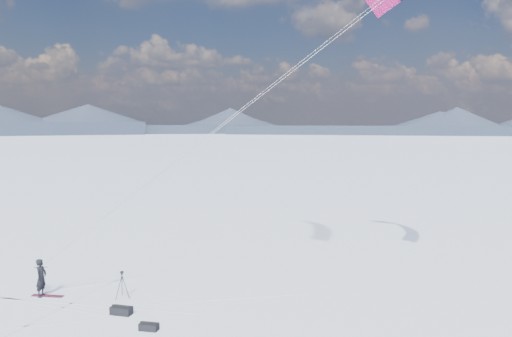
# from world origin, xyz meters

# --- Properties ---
(ground) EXTENTS (1800.00, 1800.00, 0.00)m
(ground) POSITION_xyz_m (0.00, 0.00, 0.00)
(ground) COLOR white
(horizon_hills) EXTENTS (704.00, 704.42, 10.72)m
(horizon_hills) POSITION_xyz_m (-0.00, 0.00, 4.77)
(horizon_hills) COLOR #18222D
(horizon_hills) RESTS_ON ground
(snow_tracks) EXTENTS (14.76, 10.25, 0.01)m
(snow_tracks) POSITION_xyz_m (-0.65, -0.35, 0.00)
(snow_tracks) COLOR silver
(snow_tracks) RESTS_ON ground
(snowkiter) EXTENTS (0.43, 0.63, 1.68)m
(snowkiter) POSITION_xyz_m (-2.66, 2.00, 0.00)
(snowkiter) COLOR black
(snowkiter) RESTS_ON ground
(snowboard) EXTENTS (1.45, 0.38, 0.04)m
(snowboard) POSITION_xyz_m (-2.42, 2.03, 0.02)
(snowboard) COLOR maroon
(snowboard) RESTS_ON ground
(tripod) EXTENTS (0.57, 0.61, 1.19)m
(tripod) POSITION_xyz_m (0.94, 2.05, 0.77)
(tripod) COLOR black
(tripod) RESTS_ON ground
(gear_bag_a) EXTENTS (0.91, 0.55, 0.38)m
(gear_bag_a) POSITION_xyz_m (1.52, 0.19, 0.17)
(gear_bag_a) COLOR black
(gear_bag_a) RESTS_ON ground
(gear_bag_b) EXTENTS (0.74, 0.44, 0.32)m
(gear_bag_b) POSITION_xyz_m (3.03, -1.23, 0.14)
(gear_bag_b) COLOR black
(gear_bag_b) RESTS_ON ground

